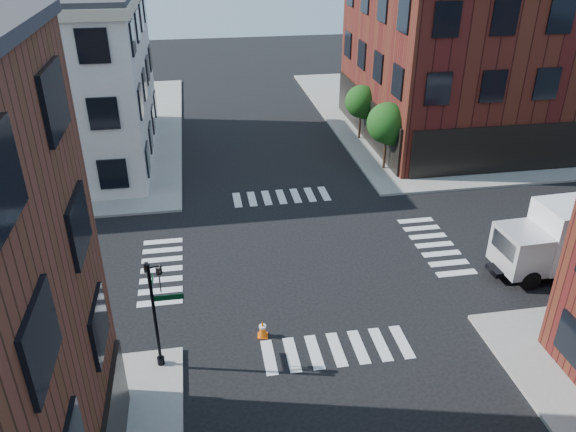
{
  "coord_description": "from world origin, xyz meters",
  "views": [
    {
      "loc": [
        -4.76,
        -23.54,
        15.05
      ],
      "look_at": [
        -0.8,
        -0.19,
        2.5
      ],
      "focal_mm": 35.0,
      "sensor_mm": 36.0,
      "label": 1
    }
  ],
  "objects": [
    {
      "name": "ground",
      "position": [
        0.0,
        0.0,
        0.0
      ],
      "size": [
        120.0,
        120.0,
        0.0
      ],
      "primitive_type": "plane",
      "color": "black",
      "rests_on": "ground"
    },
    {
      "name": "sidewalk_ne",
      "position": [
        21.0,
        21.0,
        0.07
      ],
      "size": [
        30.0,
        30.0,
        0.15
      ],
      "primitive_type": "cube",
      "color": "gray",
      "rests_on": "ground"
    },
    {
      "name": "building_ne",
      "position": [
        20.5,
        16.0,
        6.0
      ],
      "size": [
        25.0,
        16.0,
        12.0
      ],
      "primitive_type": "cube",
      "color": "#471211",
      "rests_on": "ground"
    },
    {
      "name": "tree_near",
      "position": [
        7.56,
        9.98,
        3.16
      ],
      "size": [
        2.69,
        2.69,
        4.49
      ],
      "color": "black",
      "rests_on": "ground"
    },
    {
      "name": "tree_far",
      "position": [
        7.56,
        15.98,
        2.87
      ],
      "size": [
        2.43,
        2.43,
        4.07
      ],
      "color": "black",
      "rests_on": "ground"
    },
    {
      "name": "signal_pole",
      "position": [
        -6.72,
        -6.68,
        2.86
      ],
      "size": [
        1.29,
        1.24,
        4.6
      ],
      "color": "black",
      "rests_on": "ground"
    },
    {
      "name": "traffic_cone",
      "position": [
        -2.78,
        -5.7,
        0.37
      ],
      "size": [
        0.47,
        0.47,
        0.76
      ],
      "rotation": [
        0.0,
        0.0,
        -0.13
      ],
      "color": "#FC640B",
      "rests_on": "ground"
    }
  ]
}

